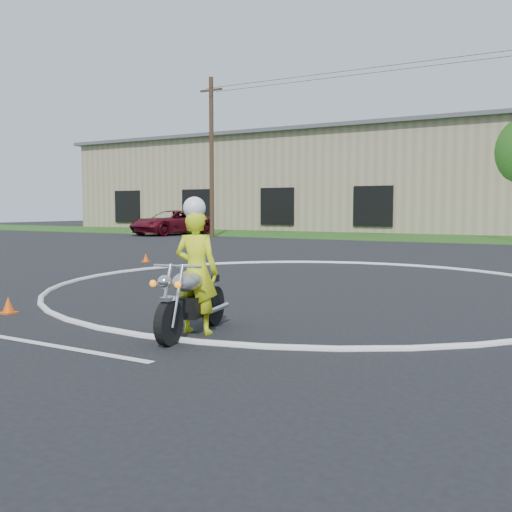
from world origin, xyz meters
The scene contains 8 objects.
ground centered at (0.00, 0.00, 0.00)m, with size 120.00×120.00×0.00m, color black.
grass_strip centered at (0.00, 27.00, 0.01)m, with size 120.00×10.00×0.02m, color #1E4714.
course_markings centered at (2.17, 4.35, 0.01)m, with size 19.05×19.05×0.12m.
primary_motorcycle centered at (0.52, -2.53, 0.53)m, with size 0.72×2.05×1.08m.
rider_primary_grp centered at (0.51, -2.39, 0.97)m, with size 0.73×0.54×2.01m.
pickup_grp centered at (-19.28, 22.32, 0.85)m, with size 3.95×6.53×1.69m.
traffic_cones centered at (3.38, 2.20, 0.14)m, with size 19.72×9.89×0.30m.
warehouse centered at (-18.00, 39.99, 4.16)m, with size 41.00×17.00×8.30m.
Camera 1 is at (5.37, -9.17, 1.84)m, focal length 40.00 mm.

